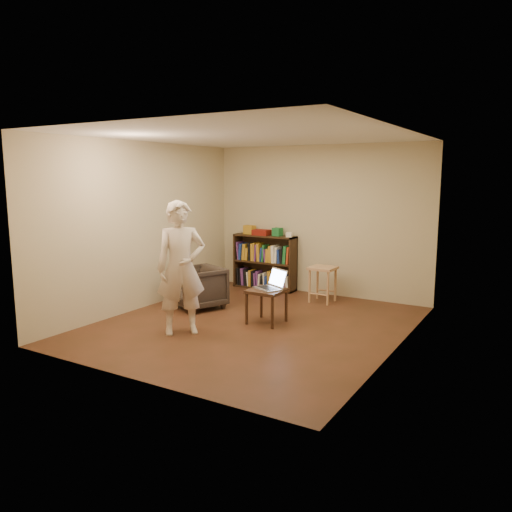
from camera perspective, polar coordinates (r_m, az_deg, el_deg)
The scene contains 15 objects.
floor at distance 7.08m, azimuth -0.39°, elevation -7.88°, with size 4.50×4.50×0.00m, color #3E2614.
ceiling at distance 6.79m, azimuth -0.41°, elevation 13.59°, with size 4.50×4.50×0.00m, color silver.
wall_back at distance 8.81m, azimuth 7.20°, elevation 4.04°, with size 4.00×4.00×0.00m, color #C2B793.
wall_left at distance 8.03m, azimuth -12.75°, elevation 3.39°, with size 4.50×4.50×0.00m, color #C2B793.
wall_right at distance 6.04m, azimuth 16.09°, elevation 1.42°, with size 4.50×4.50×0.00m, color #C2B793.
bookshelf at distance 9.22m, azimuth 1.04°, elevation -1.06°, with size 1.20×0.30×1.00m.
box_yellow at distance 9.31m, azimuth -0.74°, elevation 3.03°, with size 0.20×0.14×0.16m, color #C28D22.
red_cloth at distance 9.13m, azimuth 0.64°, elevation 2.71°, with size 0.30×0.22×0.10m, color maroon.
box_green at distance 9.01m, azimuth 2.47°, elevation 2.77°, with size 0.15×0.15×0.15m, color #1D6F33.
box_white at distance 8.87m, azimuth 3.84°, elevation 2.44°, with size 0.10×0.10×0.08m, color white.
stool at distance 8.30m, azimuth 7.64°, elevation -2.01°, with size 0.41×0.41×0.59m.
armchair at distance 7.94m, azimuth -6.62°, elevation -3.60°, with size 0.70×0.73×0.66m, color #322821.
side_table at distance 7.07m, azimuth 1.22°, elevation -4.49°, with size 0.48×0.48×0.49m.
laptop at distance 7.09m, azimuth 1.76°, elevation -3.27°, with size 0.50×0.49×0.28m.
person at distance 6.60m, azimuth -8.57°, elevation -1.36°, with size 0.64×0.42×1.76m, color beige.
Camera 1 is at (3.50, -5.80, 2.08)m, focal length 35.00 mm.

